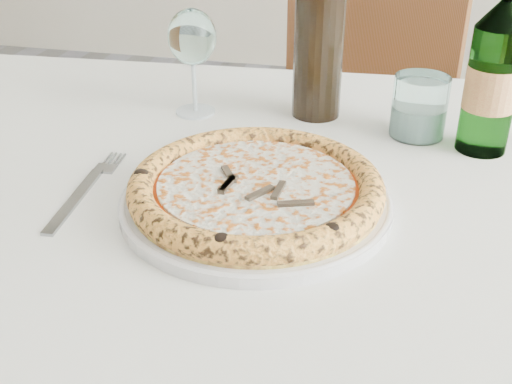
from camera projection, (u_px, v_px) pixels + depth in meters
The scene contains 9 objects.
dining_table at pixel (273, 229), 0.88m from camera, with size 1.44×0.91×0.76m.
chair_far at pixel (348, 112), 1.60m from camera, with size 0.58×0.58×0.93m.
plate at pixel (256, 200), 0.75m from camera, with size 0.32×0.32×0.02m.
pizza at pixel (256, 187), 0.74m from camera, with size 0.30×0.30×0.03m.
fork at pixel (84, 190), 0.79m from camera, with size 0.03×0.22×0.00m.
wine_glass at pixel (192, 40), 0.95m from camera, with size 0.07×0.07×0.16m.
tumbler at pixel (419, 111), 0.92m from camera, with size 0.08×0.08×0.09m.
beer_bottle at pixel (493, 76), 0.84m from camera, with size 0.07×0.07×0.27m.
wine_bottle at pixel (319, 32), 0.94m from camera, with size 0.07×0.07×0.30m.
Camera 1 is at (0.31, -0.45, 1.14)m, focal length 45.00 mm.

